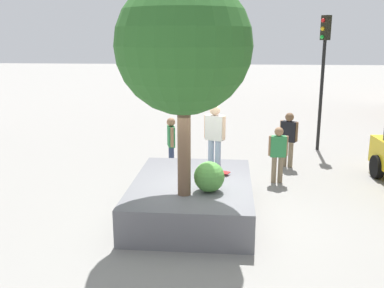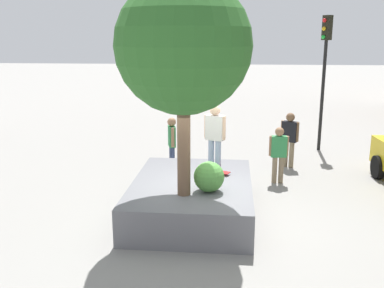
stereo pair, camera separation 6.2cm
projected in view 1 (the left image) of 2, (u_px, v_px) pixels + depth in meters
ground_plane at (205, 220)px, 9.96m from camera, size 120.00×120.00×0.00m
planter_ledge at (192, 197)px, 10.27m from camera, size 3.90×2.77×0.81m
plaza_tree at (184, 47)px, 8.58m from camera, size 2.75×2.75×4.50m
boxwood_shrub at (209, 177)px, 9.42m from camera, size 0.67×0.67×0.67m
skateboard at (214, 171)px, 10.75m from camera, size 0.53×0.81×0.07m
skateboarder at (215, 133)px, 10.52m from camera, size 0.34×0.52×1.65m
traffic_light_median at (323, 61)px, 15.46m from camera, size 0.37×0.37×4.85m
passerby_with_bag at (278, 151)px, 12.34m from camera, size 0.25×0.56×1.64m
bystander_watching at (171, 141)px, 13.40m from camera, size 0.56×0.30×1.71m
pedestrian_crossing at (289, 136)px, 13.86m from camera, size 0.41×0.54×1.78m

